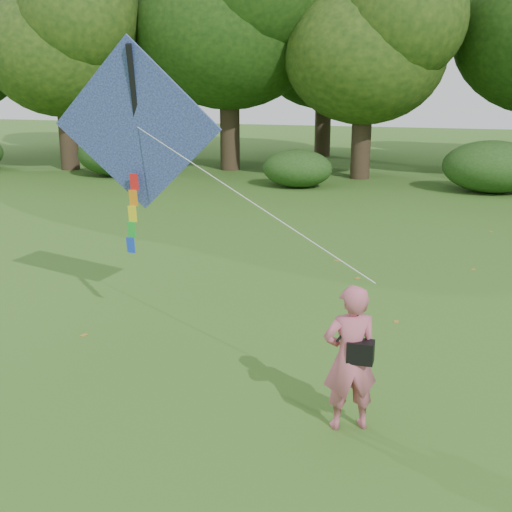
# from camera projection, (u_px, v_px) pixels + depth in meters

# --- Properties ---
(ground) EXTENTS (100.00, 100.00, 0.00)m
(ground) POSITION_uv_depth(u_px,v_px,m) (305.00, 429.00, 7.59)
(ground) COLOR #265114
(ground) RESTS_ON ground
(man_kite_flyer) EXTENTS (0.76, 0.65, 1.77)m
(man_kite_flyer) POSITION_uv_depth(u_px,v_px,m) (350.00, 358.00, 7.40)
(man_kite_flyer) COLOR #BE596E
(man_kite_flyer) RESTS_ON ground
(bystander_left) EXTENTS (0.96, 0.85, 1.65)m
(bystander_left) POSITION_uv_depth(u_px,v_px,m) (161.00, 158.00, 26.60)
(bystander_left) COLOR #22242E
(bystander_left) RESTS_ON ground
(crossbody_bag) EXTENTS (0.43, 0.20, 0.71)m
(crossbody_bag) POSITION_uv_depth(u_px,v_px,m) (360.00, 351.00, 7.31)
(crossbody_bag) COLOR black
(crossbody_bag) RESTS_ON ground
(flying_kite) EXTENTS (5.31, 2.70, 3.37)m
(flying_kite) POSITION_uv_depth(u_px,v_px,m) (137.00, 129.00, 9.83)
(flying_kite) COLOR #252CA1
(flying_kite) RESTS_ON ground
(tree_line) EXTENTS (54.70, 15.30, 9.48)m
(tree_line) POSITION_uv_depth(u_px,v_px,m) (462.00, 39.00, 26.79)
(tree_line) COLOR #3A2D1E
(tree_line) RESTS_ON ground
(shrub_band) EXTENTS (39.15, 3.22, 1.88)m
(shrub_band) POSITION_uv_depth(u_px,v_px,m) (386.00, 166.00, 23.83)
(shrub_band) COLOR #264919
(shrub_band) RESTS_ON ground
(fallen_leaves) EXTENTS (8.39, 12.84, 0.01)m
(fallen_leaves) POSITION_uv_depth(u_px,v_px,m) (414.00, 283.00, 12.95)
(fallen_leaves) COLOR olive
(fallen_leaves) RESTS_ON ground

